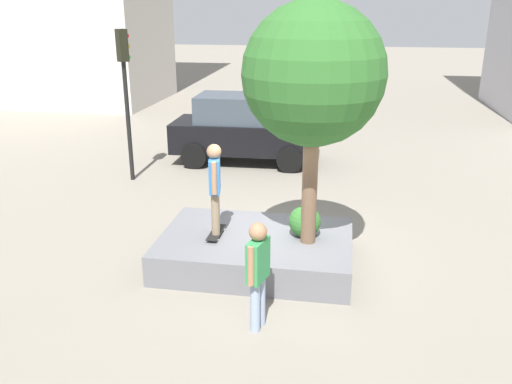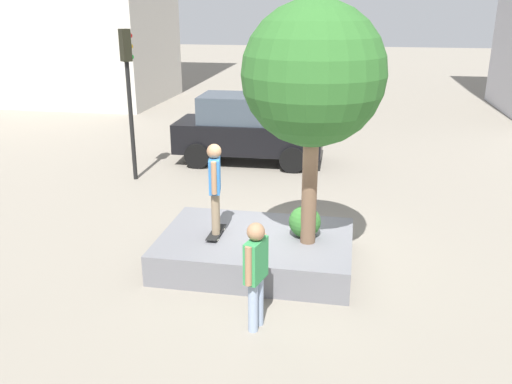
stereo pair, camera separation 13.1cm
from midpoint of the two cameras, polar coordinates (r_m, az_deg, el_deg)
ground_plane at (r=10.76m, az=2.44°, el=-7.11°), size 120.00×120.00×0.00m
planter_ledge at (r=10.41m, az=-0.36°, el=-6.22°), size 3.67×2.54×0.59m
plaza_tree at (r=9.26m, az=5.77°, el=12.33°), size 2.47×2.47×4.34m
boxwood_shrub at (r=10.20m, az=4.88°, el=-3.16°), size 0.61×0.61×0.61m
hedge_clump at (r=10.28m, az=4.95°, el=-3.38°), size 0.48×0.48×0.48m
skateboard at (r=10.33m, az=-4.65°, el=-4.37°), size 0.23×0.80×0.07m
skateboarder at (r=9.96m, az=-4.81°, el=1.02°), size 0.29×0.58×1.74m
sedan_parked at (r=17.06m, az=-1.50°, el=6.82°), size 4.68×2.27×2.15m
traffic_light_median at (r=15.34m, az=-14.09°, el=11.65°), size 0.37×0.37×4.21m
passerby_with_bag at (r=8.12m, az=-0.26°, el=-8.24°), size 0.32×0.58×1.78m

